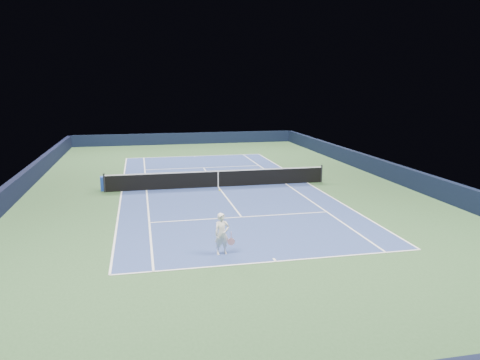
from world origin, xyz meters
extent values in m
plane|color=#2D4D2A|center=(0.00, 0.00, 0.00)|extent=(40.00, 40.00, 0.00)
cube|color=black|center=(0.00, 19.82, 0.55)|extent=(22.00, 0.35, 1.10)
cube|color=black|center=(10.82, 0.00, 0.55)|extent=(0.35, 40.00, 1.10)
cube|color=black|center=(-10.82, 0.00, 0.55)|extent=(0.35, 40.00, 1.10)
cube|color=navy|center=(0.00, 0.00, 0.00)|extent=(10.97, 23.77, 0.01)
cube|color=white|center=(0.00, 11.88, 0.01)|extent=(10.97, 0.08, 0.00)
cube|color=white|center=(0.00, -11.88, 0.01)|extent=(10.97, 0.08, 0.00)
cube|color=white|center=(5.49, 0.00, 0.01)|extent=(0.08, 23.77, 0.00)
cube|color=white|center=(-5.49, 0.00, 0.01)|extent=(0.08, 23.77, 0.00)
cube|color=white|center=(4.12, 0.00, 0.01)|extent=(0.08, 23.77, 0.00)
cube|color=white|center=(-4.12, 0.00, 0.01)|extent=(0.08, 23.77, 0.00)
cube|color=white|center=(0.00, 6.40, 0.01)|extent=(8.23, 0.08, 0.00)
cube|color=white|center=(0.00, -6.40, 0.01)|extent=(8.23, 0.08, 0.00)
cube|color=white|center=(0.00, 0.00, 0.01)|extent=(0.08, 12.80, 0.00)
cube|color=white|center=(0.00, 11.73, 0.01)|extent=(0.08, 0.30, 0.00)
cube|color=white|center=(0.00, -11.73, 0.01)|extent=(0.08, 0.30, 0.00)
cylinder|color=black|center=(-6.40, 0.00, 0.54)|extent=(0.10, 0.10, 1.07)
cylinder|color=black|center=(6.40, 0.00, 0.54)|extent=(0.10, 0.10, 1.07)
cube|color=black|center=(0.00, 0.00, 0.46)|extent=(12.80, 0.03, 0.91)
cube|color=white|center=(0.00, 0.00, 0.94)|extent=(12.80, 0.04, 0.06)
cube|color=white|center=(0.00, 0.00, 0.46)|extent=(0.05, 0.04, 0.91)
cube|color=#1D40AF|center=(-6.40, 0.47, 0.40)|extent=(0.52, 0.48, 0.81)
cube|color=silver|center=(-6.11, 0.47, 0.45)|extent=(0.03, 0.36, 0.36)
imported|color=white|center=(-1.67, -10.80, 0.76)|extent=(0.60, 0.46, 1.50)
cylinder|color=pink|center=(-1.35, -10.85, 0.70)|extent=(0.03, 0.03, 0.25)
cylinder|color=black|center=(-1.35, -10.85, 0.46)|extent=(0.25, 0.02, 0.25)
cylinder|color=pink|center=(-1.35, -10.85, 0.46)|extent=(0.27, 0.02, 0.27)
sphere|color=yellow|center=(-1.57, -9.80, 2.10)|extent=(0.07, 0.07, 0.07)
camera|label=1|loc=(-4.36, -26.31, 5.99)|focal=35.00mm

